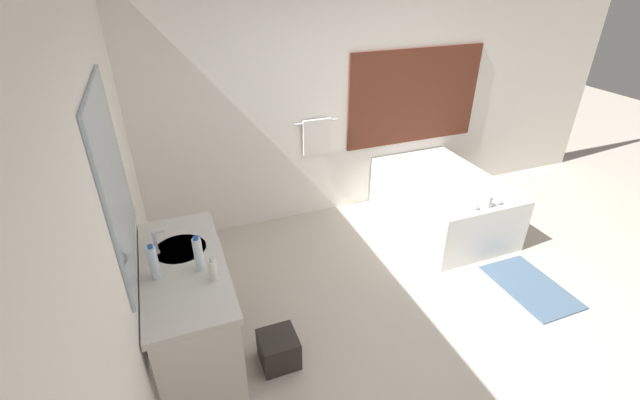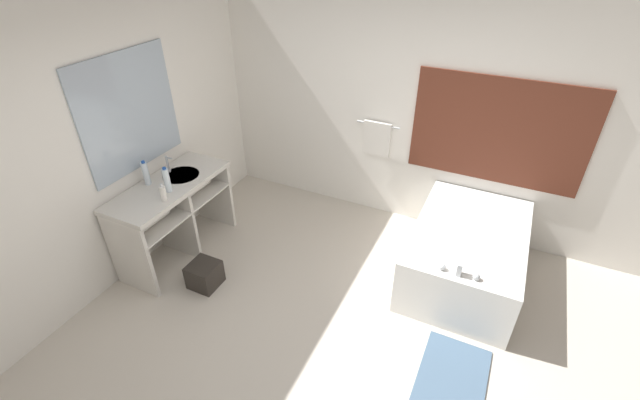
{
  "view_description": "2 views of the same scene",
  "coord_description": "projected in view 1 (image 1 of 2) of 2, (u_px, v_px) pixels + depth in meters",
  "views": [
    {
      "loc": [
        -1.87,
        -2.02,
        2.69
      ],
      "look_at": [
        -0.63,
        1.19,
        0.75
      ],
      "focal_mm": 24.0,
      "sensor_mm": 36.0,
      "label": 1
    },
    {
      "loc": [
        1.03,
        -2.13,
        3.08
      ],
      "look_at": [
        -0.48,
        1.03,
        0.76
      ],
      "focal_mm": 24.0,
      "sensor_mm": 36.0,
      "label": 2
    }
  ],
  "objects": [
    {
      "name": "ground_plane",
      "position": [
        443.0,
        331.0,
        3.54
      ],
      "size": [
        16.0,
        16.0,
        0.0
      ],
      "primitive_type": "plane",
      "color": "beige",
      "rests_on": "ground"
    },
    {
      "name": "wall_back_with_blinds",
      "position": [
        343.0,
        99.0,
        4.71
      ],
      "size": [
        7.4,
        0.13,
        2.7
      ],
      "color": "white",
      "rests_on": "ground_plane"
    },
    {
      "name": "wall_left_with_mirror",
      "position": [
        112.0,
        258.0,
        2.19
      ],
      "size": [
        0.08,
        7.4,
        2.7
      ],
      "color": "white",
      "rests_on": "ground_plane"
    },
    {
      "name": "vanity_counter",
      "position": [
        188.0,
        289.0,
        3.07
      ],
      "size": [
        0.56,
        1.31,
        0.87
      ],
      "color": "silver",
      "rests_on": "ground_plane"
    },
    {
      "name": "sink_faucet",
      "position": [
        156.0,
        243.0,
        3.0
      ],
      "size": [
        0.09,
        0.04,
        0.18
      ],
      "color": "silver",
      "rests_on": "vanity_counter"
    },
    {
      "name": "bathtub",
      "position": [
        442.0,
        199.0,
        4.83
      ],
      "size": [
        1.03,
        1.54,
        0.71
      ],
      "color": "white",
      "rests_on": "ground_plane"
    },
    {
      "name": "water_bottle_1",
      "position": [
        154.0,
        263.0,
        2.75
      ],
      "size": [
        0.06,
        0.06,
        0.26
      ],
      "color": "white",
      "rests_on": "vanity_counter"
    },
    {
      "name": "water_bottle_2",
      "position": [
        198.0,
        254.0,
        2.82
      ],
      "size": [
        0.06,
        0.06,
        0.26
      ],
      "color": "white",
      "rests_on": "vanity_counter"
    },
    {
      "name": "soap_dispenser",
      "position": [
        213.0,
        270.0,
        2.75
      ],
      "size": [
        0.06,
        0.06,
        0.17
      ],
      "color": "white",
      "rests_on": "vanity_counter"
    },
    {
      "name": "waste_bin",
      "position": [
        279.0,
        349.0,
        3.22
      ],
      "size": [
        0.28,
        0.28,
        0.25
      ],
      "color": "#2D2823",
      "rests_on": "ground_plane"
    },
    {
      "name": "bath_mat",
      "position": [
        531.0,
        287.0,
        4.01
      ],
      "size": [
        0.52,
        0.83,
        0.02
      ],
      "color": "slate",
      "rests_on": "ground_plane"
    }
  ]
}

